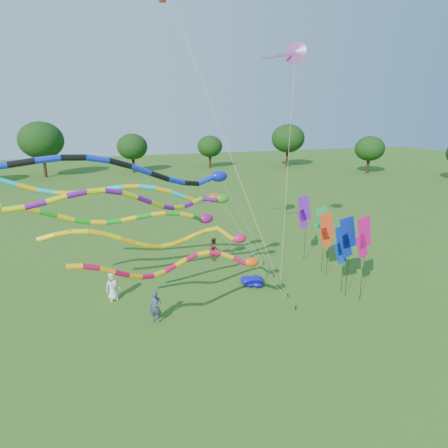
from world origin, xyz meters
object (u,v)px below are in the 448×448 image
object	(u,v)px
tube_kite_red	(195,264)
blue_nylon_heap	(257,282)
tube_kite_orange	(177,238)
person_a	(113,286)
person_b	(156,307)
person_c	(214,249)

from	to	relation	value
tube_kite_red	blue_nylon_heap	world-z (taller)	tube_kite_red
tube_kite_orange	blue_nylon_heap	xyz separation A→B (m)	(5.51, 3.01, -4.52)
tube_kite_red	tube_kite_orange	distance (m)	1.82
blue_nylon_heap	person_a	bearing A→B (deg)	174.91
tube_kite_orange	tube_kite_red	bearing A→B (deg)	-80.23
blue_nylon_heap	person_b	world-z (taller)	person_b
tube_kite_orange	blue_nylon_heap	size ratio (longest dim) A/B	7.32
tube_kite_red	person_a	size ratio (longest dim) A/B	6.39
tube_kite_red	person_c	size ratio (longest dim) A/B	6.52
blue_nylon_heap	person_b	bearing A→B (deg)	-160.21
tube_kite_red	blue_nylon_heap	size ratio (longest dim) A/B	6.51
person_a	person_c	xyz separation A→B (m)	(7.29, 4.24, -0.02)
tube_kite_orange	person_b	distance (m)	4.08
tube_kite_red	blue_nylon_heap	bearing A→B (deg)	31.03
person_a	person_b	bearing A→B (deg)	-68.88
tube_kite_orange	person_a	world-z (taller)	tube_kite_orange
blue_nylon_heap	person_c	bearing A→B (deg)	105.86
person_b	person_c	bearing A→B (deg)	81.41
person_c	blue_nylon_heap	bearing A→B (deg)	-163.91
blue_nylon_heap	person_a	distance (m)	8.77
blue_nylon_heap	person_b	distance (m)	7.09
tube_kite_orange	person_a	distance (m)	6.31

